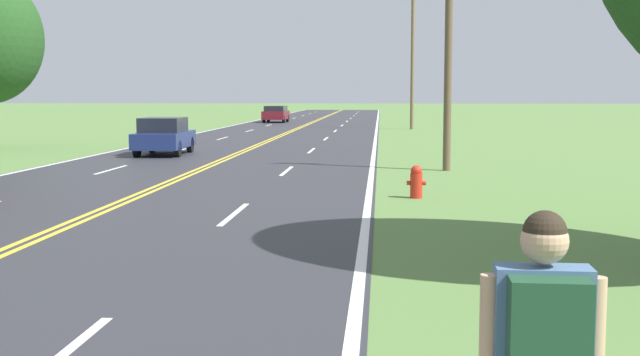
{
  "coord_description": "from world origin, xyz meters",
  "views": [
    {
      "loc": [
        5.7,
        0.81,
        2.41
      ],
      "look_at": [
        4.6,
        15.49,
        0.86
      ],
      "focal_mm": 45.0,
      "sensor_mm": 36.0,
      "label": 1
    }
  ],
  "objects_px": {
    "car_maroon_hatchback_mid_near": "(276,113)",
    "fire_hydrant": "(416,181)",
    "hitchhiker_person": "(543,352)",
    "car_dark_blue_sedan_approaching": "(164,136)"
  },
  "relations": [
    {
      "from": "hitchhiker_person",
      "to": "fire_hydrant",
      "type": "relative_size",
      "value": 2.39
    },
    {
      "from": "hitchhiker_person",
      "to": "fire_hydrant",
      "type": "xyz_separation_m",
      "value": [
        0.02,
        14.57,
        -0.73
      ]
    },
    {
      "from": "car_maroon_hatchback_mid_near",
      "to": "fire_hydrant",
      "type": "bearing_deg",
      "value": -168.11
    },
    {
      "from": "fire_hydrant",
      "to": "car_maroon_hatchback_mid_near",
      "type": "bearing_deg",
      "value": 101.21
    },
    {
      "from": "hitchhiker_person",
      "to": "car_maroon_hatchback_mid_near",
      "type": "xyz_separation_m",
      "value": [
        -9.61,
        63.19,
        -0.37
      ]
    },
    {
      "from": "hitchhiker_person",
      "to": "car_maroon_hatchback_mid_near",
      "type": "relative_size",
      "value": 0.45
    },
    {
      "from": "fire_hydrant",
      "to": "car_dark_blue_sedan_approaching",
      "type": "distance_m",
      "value": 15.62
    },
    {
      "from": "fire_hydrant",
      "to": "car_dark_blue_sedan_approaching",
      "type": "bearing_deg",
      "value": 126.82
    },
    {
      "from": "hitchhiker_person",
      "to": "car_dark_blue_sedan_approaching",
      "type": "distance_m",
      "value": 28.64
    },
    {
      "from": "car_maroon_hatchback_mid_near",
      "to": "hitchhiker_person",
      "type": "bearing_deg",
      "value": -170.67
    }
  ]
}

